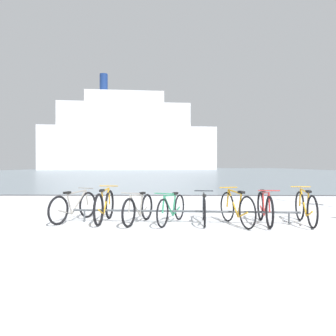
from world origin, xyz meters
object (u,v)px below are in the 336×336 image
(bicycle_5, at_px, (236,208))
(bicycle_0, at_px, (74,207))
(bicycle_4, at_px, (204,209))
(bicycle_1, at_px, (104,206))
(ferry_ship, at_px, (128,138))
(bicycle_2, at_px, (138,209))
(bicycle_7, at_px, (306,208))
(bicycle_6, at_px, (265,208))
(bicycle_3, at_px, (172,209))

(bicycle_5, bearing_deg, bicycle_0, 173.31)
(bicycle_4, bearing_deg, bicycle_1, 177.70)
(bicycle_0, xyz_separation_m, ferry_ship, (-9.45, 76.21, 8.05))
(bicycle_2, distance_m, bicycle_7, 3.85)
(ferry_ship, bearing_deg, bicycle_6, -79.66)
(bicycle_4, bearing_deg, bicycle_2, -177.77)
(bicycle_1, relative_size, bicycle_4, 1.03)
(bicycle_1, bearing_deg, bicycle_3, -5.39)
(bicycle_2, xyz_separation_m, bicycle_7, (3.85, -0.04, 0.04))
(bicycle_6, bearing_deg, bicycle_1, 176.97)
(bicycle_6, xyz_separation_m, bicycle_7, (0.93, 0.00, 0.01))
(bicycle_5, bearing_deg, bicycle_6, 10.05)
(bicycle_0, relative_size, ferry_ship, 0.04)
(bicycle_0, xyz_separation_m, bicycle_5, (3.84, -0.45, 0.03))
(bicycle_0, xyz_separation_m, bicycle_3, (2.37, -0.28, -0.01))
(bicycle_5, relative_size, bicycle_6, 0.94)
(bicycle_4, relative_size, bicycle_7, 0.98)
(bicycle_6, relative_size, ferry_ship, 0.04)
(bicycle_4, bearing_deg, bicycle_6, -4.26)
(bicycle_2, xyz_separation_m, bicycle_5, (2.25, -0.16, 0.04))
(bicycle_0, distance_m, bicycle_2, 1.62)
(bicycle_0, distance_m, bicycle_7, 5.46)
(bicycle_1, xyz_separation_m, bicycle_6, (3.75, -0.20, -0.01))
(bicycle_5, bearing_deg, bicycle_1, 174.10)
(bicycle_4, height_order, ferry_ship, ferry_ship)
(bicycle_1, bearing_deg, bicycle_2, -10.60)
(bicycle_4, bearing_deg, bicycle_3, -175.81)
(bicycle_4, xyz_separation_m, bicycle_5, (0.71, -0.22, 0.04))
(bicycle_0, height_order, bicycle_6, bicycle_6)
(bicycle_4, height_order, bicycle_6, bicycle_6)
(bicycle_5, bearing_deg, bicycle_2, 175.86)
(bicycle_5, distance_m, bicycle_7, 1.61)
(bicycle_7, height_order, ferry_ship, ferry_ship)
(bicycle_1, bearing_deg, bicycle_0, 170.18)
(bicycle_0, relative_size, bicycle_7, 0.98)
(bicycle_1, distance_m, ferry_ship, 77.44)
(bicycle_1, bearing_deg, ferry_ship, 97.62)
(ferry_ship, bearing_deg, bicycle_3, -81.22)
(bicycle_0, height_order, bicycle_5, bicycle_5)
(bicycle_0, distance_m, bicycle_6, 4.53)
(bicycle_2, relative_size, bicycle_7, 0.93)
(bicycle_0, height_order, bicycle_7, bicycle_7)
(bicycle_0, distance_m, bicycle_4, 3.14)
(bicycle_6, distance_m, ferry_ship, 78.22)
(bicycle_3, xyz_separation_m, bicycle_6, (2.15, -0.05, 0.03))
(bicycle_0, relative_size, bicycle_6, 0.95)
(bicycle_6, bearing_deg, bicycle_3, 178.74)
(bicycle_1, bearing_deg, bicycle_6, -3.03)
(bicycle_7, distance_m, ferry_ship, 78.39)
(bicycle_6, xyz_separation_m, ferry_ship, (-13.96, 76.54, 8.03))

